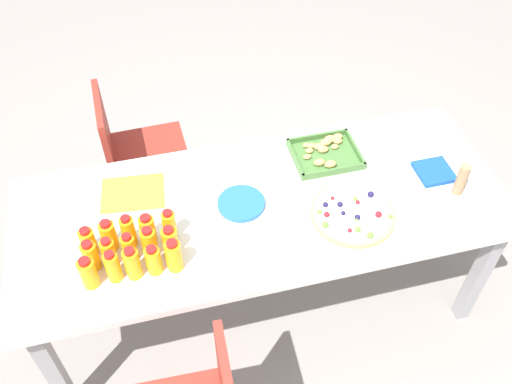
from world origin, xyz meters
TOP-DOWN VIEW (x-y plane):
  - ground_plane at (0.00, 0.00)m, footprint 12.00×12.00m
  - party_table at (0.00, 0.00)m, footprint 2.03×0.80m
  - chair_far_left at (-0.49, 0.72)m, footprint 0.41×0.41m
  - juice_bottle_0 at (-0.70, -0.22)m, footprint 0.06×0.06m
  - juice_bottle_1 at (-0.61, -0.22)m, footprint 0.05×0.05m
  - juice_bottle_2 at (-0.54, -0.22)m, footprint 0.06×0.06m
  - juice_bottle_3 at (-0.47, -0.22)m, footprint 0.06×0.06m
  - juice_bottle_4 at (-0.39, -0.22)m, footprint 0.06×0.06m
  - juice_bottle_5 at (-0.69, -0.15)m, footprint 0.06×0.06m
  - juice_bottle_6 at (-0.62, -0.15)m, footprint 0.05×0.05m
  - juice_bottle_7 at (-0.55, -0.14)m, footprint 0.05×0.05m
  - juice_bottle_8 at (-0.47, -0.14)m, footprint 0.06×0.06m
  - juice_bottle_9 at (-0.40, -0.15)m, footprint 0.06×0.06m
  - juice_bottle_10 at (-0.69, -0.07)m, footprint 0.06×0.06m
  - juice_bottle_11 at (-0.62, -0.07)m, footprint 0.06×0.06m
  - juice_bottle_12 at (-0.54, -0.07)m, footprint 0.05×0.05m
  - juice_bottle_13 at (-0.47, -0.07)m, footprint 0.06×0.06m
  - juice_bottle_14 at (-0.39, -0.08)m, footprint 0.05×0.05m
  - fruit_pizza at (0.34, -0.15)m, footprint 0.34×0.34m
  - snack_tray at (0.35, 0.22)m, footprint 0.29×0.24m
  - plate_stack at (-0.09, 0.02)m, footprint 0.19×0.19m
  - napkin_stack at (0.76, -0.01)m, footprint 0.15×0.15m
  - cardboard_tube at (0.81, -0.14)m, footprint 0.04×0.04m
  - paper_folder at (-0.51, 0.19)m, footprint 0.28×0.23m

SIDE VIEW (x-z plane):
  - ground_plane at x=0.00m, z-range 0.00..0.00m
  - chair_far_left at x=-0.49m, z-range 0.09..0.92m
  - party_table at x=0.00m, z-range 0.30..1.03m
  - paper_folder at x=-0.51m, z-range 0.73..0.74m
  - napkin_stack at x=0.76m, z-range 0.73..0.75m
  - plate_stack at x=-0.09m, z-range 0.73..0.75m
  - fruit_pizza at x=0.34m, z-range 0.72..0.77m
  - snack_tray at x=0.35m, z-range 0.72..0.76m
  - juice_bottle_10 at x=-0.69m, z-range 0.72..0.86m
  - juice_bottle_9 at x=-0.40m, z-range 0.72..0.86m
  - juice_bottle_7 at x=-0.55m, z-range 0.72..0.86m
  - juice_bottle_3 at x=-0.47m, z-range 0.72..0.86m
  - juice_bottle_6 at x=-0.62m, z-range 0.72..0.86m
  - juice_bottle_13 at x=-0.47m, z-range 0.72..0.86m
  - juice_bottle_5 at x=-0.69m, z-range 0.72..0.86m
  - juice_bottle_0 at x=-0.70m, z-range 0.72..0.87m
  - juice_bottle_11 at x=-0.62m, z-range 0.72..0.87m
  - juice_bottle_8 at x=-0.47m, z-range 0.72..0.87m
  - juice_bottle_1 at x=-0.61m, z-range 0.72..0.87m
  - juice_bottle_14 at x=-0.39m, z-range 0.72..0.87m
  - juice_bottle_4 at x=-0.39m, z-range 0.72..0.87m
  - juice_bottle_2 at x=-0.54m, z-range 0.72..0.88m
  - juice_bottle_12 at x=-0.54m, z-range 0.72..0.88m
  - cardboard_tube at x=0.81m, z-range 0.73..0.88m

